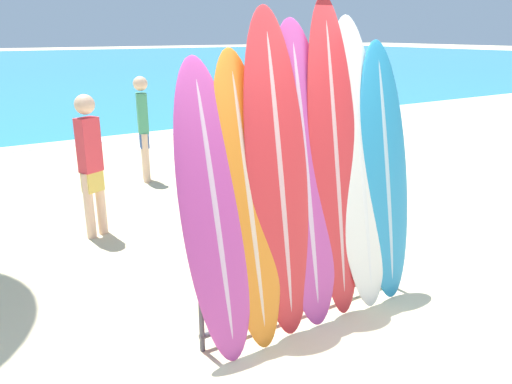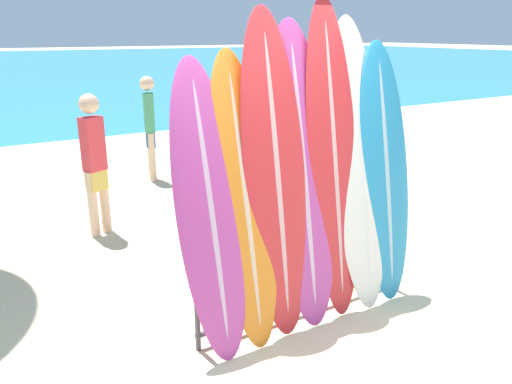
{
  "view_description": "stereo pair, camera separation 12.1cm",
  "coord_description": "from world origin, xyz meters",
  "px_view_note": "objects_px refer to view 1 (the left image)",
  "views": [
    {
      "loc": [
        -2.13,
        -2.47,
        2.3
      ],
      "look_at": [
        0.21,
        1.29,
        0.88
      ],
      "focal_mm": 35.0,
      "sensor_mm": 36.0,
      "label": 1
    },
    {
      "loc": [
        -2.03,
        -2.53,
        2.3
      ],
      "look_at": [
        0.21,
        1.29,
        0.88
      ],
      "focal_mm": 35.0,
      "sensor_mm": 36.0,
      "label": 2
    }
  ],
  "objects_px": {
    "surfboard_slot_4": "(335,162)",
    "surfboard_slot_5": "(359,166)",
    "surfboard_slot_6": "(384,173)",
    "person_far_left": "(320,150)",
    "person_mid_beach": "(90,161)",
    "person_near_water": "(143,125)",
    "surfboard_rack": "(307,264)",
    "surfboard_slot_3": "(305,177)",
    "surfboard_slot_1": "(248,202)",
    "surfboard_slot_2": "(278,177)",
    "surfboard_slot_0": "(214,212)"
  },
  "relations": [
    {
      "from": "surfboard_slot_4",
      "to": "surfboard_slot_5",
      "type": "height_order",
      "value": "surfboard_slot_4"
    },
    {
      "from": "surfboard_slot_6",
      "to": "surfboard_slot_5",
      "type": "bearing_deg",
      "value": 172.77
    },
    {
      "from": "surfboard_slot_6",
      "to": "person_far_left",
      "type": "bearing_deg",
      "value": 65.48
    },
    {
      "from": "person_mid_beach",
      "to": "person_far_left",
      "type": "distance_m",
      "value": 2.86
    },
    {
      "from": "surfboard_slot_6",
      "to": "person_near_water",
      "type": "xyz_separation_m",
      "value": [
        -0.57,
        4.54,
        -0.22
      ]
    },
    {
      "from": "surfboard_rack",
      "to": "surfboard_slot_3",
      "type": "relative_size",
      "value": 0.82
    },
    {
      "from": "surfboard_slot_1",
      "to": "person_mid_beach",
      "type": "bearing_deg",
      "value": 100.29
    },
    {
      "from": "surfboard_slot_2",
      "to": "person_mid_beach",
      "type": "bearing_deg",
      "value": 105.94
    },
    {
      "from": "surfboard_slot_4",
      "to": "person_mid_beach",
      "type": "bearing_deg",
      "value": 116.66
    },
    {
      "from": "surfboard_slot_0",
      "to": "person_near_water",
      "type": "height_order",
      "value": "surfboard_slot_0"
    },
    {
      "from": "surfboard_rack",
      "to": "person_near_water",
      "type": "bearing_deg",
      "value": 86.75
    },
    {
      "from": "surfboard_rack",
      "to": "surfboard_slot_1",
      "type": "bearing_deg",
      "value": 176.99
    },
    {
      "from": "surfboard_rack",
      "to": "surfboard_slot_1",
      "type": "relative_size",
      "value": 0.9
    },
    {
      "from": "surfboard_slot_5",
      "to": "surfboard_slot_0",
      "type": "bearing_deg",
      "value": -178.9
    },
    {
      "from": "surfboard_slot_4",
      "to": "surfboard_slot_3",
      "type": "bearing_deg",
      "value": -179.73
    },
    {
      "from": "surfboard_slot_3",
      "to": "person_near_water",
      "type": "relative_size",
      "value": 1.46
    },
    {
      "from": "surfboard_slot_1",
      "to": "surfboard_slot_0",
      "type": "bearing_deg",
      "value": -178.53
    },
    {
      "from": "surfboard_slot_1",
      "to": "surfboard_slot_4",
      "type": "bearing_deg",
      "value": 1.47
    },
    {
      "from": "surfboard_slot_3",
      "to": "person_near_water",
      "type": "distance_m",
      "value": 4.53
    },
    {
      "from": "surfboard_slot_0",
      "to": "person_near_water",
      "type": "relative_size",
      "value": 1.3
    },
    {
      "from": "person_near_water",
      "to": "person_far_left",
      "type": "height_order",
      "value": "person_near_water"
    },
    {
      "from": "surfboard_slot_1",
      "to": "person_far_left",
      "type": "bearing_deg",
      "value": 40.76
    },
    {
      "from": "surfboard_rack",
      "to": "person_mid_beach",
      "type": "distance_m",
      "value": 2.91
    },
    {
      "from": "surfboard_slot_1",
      "to": "person_mid_beach",
      "type": "xyz_separation_m",
      "value": [
        -0.48,
        2.66,
        -0.2
      ]
    },
    {
      "from": "surfboard_slot_4",
      "to": "person_near_water",
      "type": "distance_m",
      "value": 4.52
    },
    {
      "from": "surfboard_rack",
      "to": "surfboard_slot_1",
      "type": "xyz_separation_m",
      "value": [
        -0.55,
        0.03,
        0.64
      ]
    },
    {
      "from": "surfboard_slot_1",
      "to": "surfboard_slot_6",
      "type": "height_order",
      "value": "surfboard_slot_6"
    },
    {
      "from": "surfboard_slot_5",
      "to": "surfboard_slot_1",
      "type": "bearing_deg",
      "value": -179.0
    },
    {
      "from": "person_mid_beach",
      "to": "surfboard_slot_0",
      "type": "bearing_deg",
      "value": 69.18
    },
    {
      "from": "surfboard_slot_3",
      "to": "person_near_water",
      "type": "height_order",
      "value": "surfboard_slot_3"
    },
    {
      "from": "surfboard_slot_2",
      "to": "surfboard_slot_5",
      "type": "xyz_separation_m",
      "value": [
        0.84,
        0.01,
        -0.03
      ]
    },
    {
      "from": "surfboard_slot_5",
      "to": "surfboard_slot_6",
      "type": "distance_m",
      "value": 0.29
    },
    {
      "from": "surfboard_slot_1",
      "to": "person_mid_beach",
      "type": "distance_m",
      "value": 2.71
    },
    {
      "from": "surfboard_slot_2",
      "to": "surfboard_slot_4",
      "type": "xyz_separation_m",
      "value": [
        0.57,
        0.02,
        0.04
      ]
    },
    {
      "from": "surfboard_slot_1",
      "to": "person_near_water",
      "type": "distance_m",
      "value": 4.6
    },
    {
      "from": "surfboard_slot_1",
      "to": "surfboard_slot_4",
      "type": "distance_m",
      "value": 0.86
    },
    {
      "from": "surfboard_slot_3",
      "to": "surfboard_slot_0",
      "type": "bearing_deg",
      "value": -178.1
    },
    {
      "from": "surfboard_rack",
      "to": "surfboard_slot_0",
      "type": "relative_size",
      "value": 0.92
    },
    {
      "from": "person_far_left",
      "to": "surfboard_rack",
      "type": "bearing_deg",
      "value": 6.85
    },
    {
      "from": "surfboard_rack",
      "to": "surfboard_slot_6",
      "type": "relative_size",
      "value": 0.89
    },
    {
      "from": "surfboard_slot_2",
      "to": "surfboard_slot_6",
      "type": "bearing_deg",
      "value": -1.06
    },
    {
      "from": "person_mid_beach",
      "to": "surfboard_slot_6",
      "type": "bearing_deg",
      "value": 99.92
    },
    {
      "from": "surfboard_slot_6",
      "to": "person_near_water",
      "type": "distance_m",
      "value": 4.58
    },
    {
      "from": "surfboard_slot_3",
      "to": "person_far_left",
      "type": "xyz_separation_m",
      "value": [
        1.75,
        1.95,
        -0.38
      ]
    },
    {
      "from": "surfboard_slot_5",
      "to": "surfboard_slot_4",
      "type": "bearing_deg",
      "value": 179.55
    },
    {
      "from": "surfboard_slot_6",
      "to": "person_far_left",
      "type": "height_order",
      "value": "surfboard_slot_6"
    },
    {
      "from": "surfboard_slot_1",
      "to": "person_mid_beach",
      "type": "relative_size",
      "value": 1.33
    },
    {
      "from": "surfboard_slot_3",
      "to": "surfboard_slot_5",
      "type": "distance_m",
      "value": 0.57
    },
    {
      "from": "surfboard_slot_6",
      "to": "surfboard_slot_2",
      "type": "bearing_deg",
      "value": 178.94
    },
    {
      "from": "surfboard_slot_4",
      "to": "person_near_water",
      "type": "height_order",
      "value": "surfboard_slot_4"
    }
  ]
}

